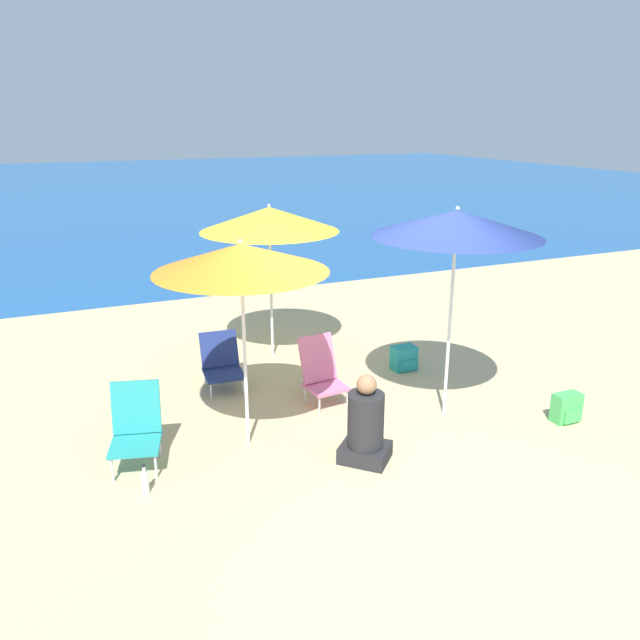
{
  "coord_description": "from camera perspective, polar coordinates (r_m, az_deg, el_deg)",
  "views": [
    {
      "loc": [
        -2.84,
        -5.02,
        3.23
      ],
      "look_at": [
        -0.16,
        1.26,
        1.0
      ],
      "focal_mm": 35.0,
      "sensor_mm": 36.0,
      "label": 1
    }
  ],
  "objects": [
    {
      "name": "beach_chair_teal",
      "position": [
        6.34,
        -16.49,
        -9.23
      ],
      "size": [
        0.58,
        0.64,
        0.8
      ],
      "rotation": [
        0.0,
        0.0,
        -0.25
      ],
      "color": "silver",
      "rests_on": "ground"
    },
    {
      "name": "beach_umbrella_orange",
      "position": [
        5.94,
        -7.24,
        5.63
      ],
      "size": [
        1.68,
        1.68,
        2.14
      ],
      "color": "white",
      "rests_on": "ground"
    },
    {
      "name": "water_bottle",
      "position": [
        5.98,
        -15.69,
        -14.07
      ],
      "size": [
        0.06,
        0.06,
        0.29
      ],
      "color": "silver",
      "rests_on": "ground"
    },
    {
      "name": "beach_umbrella_navy",
      "position": [
        6.69,
        12.38,
        8.59
      ],
      "size": [
        1.8,
        1.8,
        2.35
      ],
      "color": "white",
      "rests_on": "ground"
    },
    {
      "name": "backpack_teal",
      "position": [
        8.42,
        7.68,
        -3.48
      ],
      "size": [
        0.32,
        0.25,
        0.33
      ],
      "color": "teal",
      "rests_on": "ground"
    },
    {
      "name": "beach_umbrella_yellow",
      "position": [
        8.41,
        -4.65,
        9.16
      ],
      "size": [
        1.87,
        1.87,
        2.14
      ],
      "color": "white",
      "rests_on": "ground"
    },
    {
      "name": "ground_plane",
      "position": [
        6.61,
        5.71,
        -11.27
      ],
      "size": [
        60.0,
        60.0,
        0.0
      ],
      "primitive_type": "plane",
      "color": "#C6B284"
    },
    {
      "name": "beach_chair_navy",
      "position": [
        7.87,
        -9.0,
        -3.82
      ],
      "size": [
        0.51,
        0.62,
        0.67
      ],
      "rotation": [
        0.0,
        0.0,
        -0.07
      ],
      "color": "silver",
      "rests_on": "ground"
    },
    {
      "name": "backpack_green",
      "position": [
        7.49,
        21.63,
        -7.49
      ],
      "size": [
        0.31,
        0.2,
        0.33
      ],
      "color": "#47B756",
      "rests_on": "ground"
    },
    {
      "name": "sea_water",
      "position": [
        31.54,
        -18.18,
        11.35
      ],
      "size": [
        60.0,
        40.0,
        0.01
      ],
      "color": "#1E5699",
      "rests_on": "ground"
    },
    {
      "name": "person_seated_near",
      "position": [
        6.16,
        4.19,
        -9.69
      ],
      "size": [
        0.61,
        0.6,
        0.9
      ],
      "rotation": [
        0.0,
        0.0,
        0.79
      ],
      "color": "#262628",
      "rests_on": "ground"
    },
    {
      "name": "beach_chair_pink",
      "position": [
        7.34,
        0.12,
        -4.69
      ],
      "size": [
        0.49,
        0.55,
        0.79
      ],
      "rotation": [
        0.0,
        0.0,
        0.11
      ],
      "color": "silver",
      "rests_on": "ground"
    }
  ]
}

